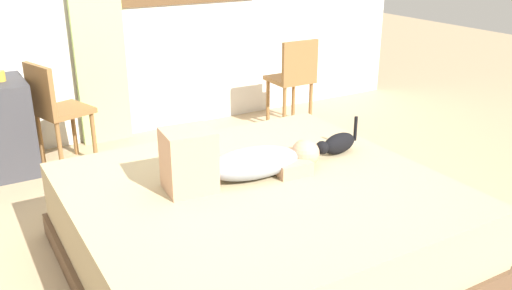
{
  "coord_description": "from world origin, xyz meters",
  "views": [
    {
      "loc": [
        -1.37,
        -2.35,
        1.79
      ],
      "look_at": [
        0.15,
        0.21,
        0.64
      ],
      "focal_mm": 38.57,
      "sensor_mm": 36.0,
      "label": 1
    }
  ],
  "objects_px": {
    "cup": "(0,76)",
    "person_lying": "(237,161)",
    "bed": "(259,224)",
    "chair_spare": "(294,76)",
    "cat": "(337,144)",
    "chair_by_desk": "(55,107)"
  },
  "relations": [
    {
      "from": "cat",
      "to": "chair_by_desk",
      "type": "height_order",
      "value": "chair_by_desk"
    },
    {
      "from": "chair_by_desk",
      "to": "person_lying",
      "type": "bearing_deg",
      "value": -72.25
    },
    {
      "from": "chair_by_desk",
      "to": "cat",
      "type": "bearing_deg",
      "value": -54.46
    },
    {
      "from": "cat",
      "to": "chair_spare",
      "type": "height_order",
      "value": "chair_spare"
    },
    {
      "from": "cat",
      "to": "cup",
      "type": "distance_m",
      "value": 2.59
    },
    {
      "from": "person_lying",
      "to": "chair_spare",
      "type": "height_order",
      "value": "chair_spare"
    },
    {
      "from": "bed",
      "to": "chair_spare",
      "type": "bearing_deg",
      "value": 51.18
    },
    {
      "from": "person_lying",
      "to": "chair_spare",
      "type": "xyz_separation_m",
      "value": [
        1.58,
        1.76,
        -0.09
      ]
    },
    {
      "from": "cup",
      "to": "person_lying",
      "type": "bearing_deg",
      "value": -64.53
    },
    {
      "from": "cup",
      "to": "chair_by_desk",
      "type": "xyz_separation_m",
      "value": [
        0.34,
        -0.09,
        -0.27
      ]
    },
    {
      "from": "cat",
      "to": "bed",
      "type": "bearing_deg",
      "value": -167.65
    },
    {
      "from": "person_lying",
      "to": "chair_by_desk",
      "type": "relative_size",
      "value": 1.1
    },
    {
      "from": "bed",
      "to": "person_lying",
      "type": "distance_m",
      "value": 0.39
    },
    {
      "from": "bed",
      "to": "chair_by_desk",
      "type": "xyz_separation_m",
      "value": [
        -0.67,
        2.01,
        0.27
      ]
    },
    {
      "from": "cup",
      "to": "chair_spare",
      "type": "height_order",
      "value": "chair_spare"
    },
    {
      "from": "cup",
      "to": "chair_spare",
      "type": "bearing_deg",
      "value": -5.15
    },
    {
      "from": "cat",
      "to": "cup",
      "type": "relative_size",
      "value": 4.5
    },
    {
      "from": "chair_spare",
      "to": "cup",
      "type": "bearing_deg",
      "value": 174.85
    },
    {
      "from": "bed",
      "to": "chair_spare",
      "type": "xyz_separation_m",
      "value": [
        1.51,
        1.88,
        0.27
      ]
    },
    {
      "from": "bed",
      "to": "cat",
      "type": "distance_m",
      "value": 0.74
    },
    {
      "from": "cup",
      "to": "chair_by_desk",
      "type": "distance_m",
      "value": 0.45
    },
    {
      "from": "cat",
      "to": "chair_by_desk",
      "type": "distance_m",
      "value": 2.29
    }
  ]
}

